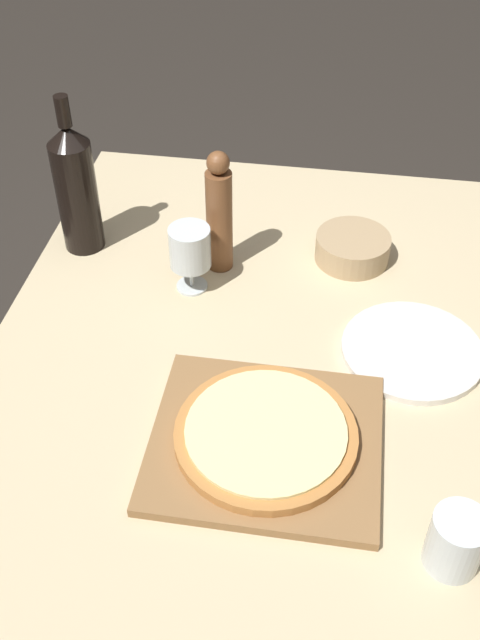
% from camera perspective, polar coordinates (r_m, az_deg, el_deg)
% --- Properties ---
extents(ground_plane, '(12.00, 12.00, 0.00)m').
position_cam_1_polar(ground_plane, '(1.98, 0.58, -18.63)').
color(ground_plane, '#2D2823').
extents(dining_table, '(0.97, 1.36, 0.76)m').
position_cam_1_polar(dining_table, '(1.43, 0.77, -5.58)').
color(dining_table, '#CCB78E').
rests_on(dining_table, ground_plane).
extents(cutting_board, '(0.37, 0.33, 0.02)m').
position_cam_1_polar(cutting_board, '(1.22, 1.95, -9.27)').
color(cutting_board, olive).
rests_on(cutting_board, dining_table).
extents(pizza, '(0.30, 0.30, 0.02)m').
position_cam_1_polar(pizza, '(1.21, 1.98, -8.67)').
color(pizza, '#BC7A3D').
rests_on(pizza, cutting_board).
extents(wine_bottle, '(0.09, 0.09, 0.34)m').
position_cam_1_polar(wine_bottle, '(1.58, -12.40, 9.86)').
color(wine_bottle, black).
rests_on(wine_bottle, dining_table).
extents(pepper_mill, '(0.05, 0.05, 0.27)m').
position_cam_1_polar(pepper_mill, '(1.49, -1.60, 8.05)').
color(pepper_mill, brown).
rests_on(pepper_mill, dining_table).
extents(wine_glass, '(0.08, 0.08, 0.14)m').
position_cam_1_polar(wine_glass, '(1.46, -3.84, 5.44)').
color(wine_glass, silver).
rests_on(wine_glass, dining_table).
extents(small_bowl, '(0.16, 0.16, 0.06)m').
position_cam_1_polar(small_bowl, '(1.59, 8.57, 5.45)').
color(small_bowl, tan).
rests_on(small_bowl, dining_table).
extents(drinking_tumbler, '(0.08, 0.08, 0.10)m').
position_cam_1_polar(drinking_tumbler, '(1.11, 16.13, -15.89)').
color(drinking_tumbler, silver).
rests_on(drinking_tumbler, dining_table).
extents(dinner_plate, '(0.26, 0.26, 0.01)m').
position_cam_1_polar(dinner_plate, '(1.40, 12.98, -2.28)').
color(dinner_plate, silver).
rests_on(dinner_plate, dining_table).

